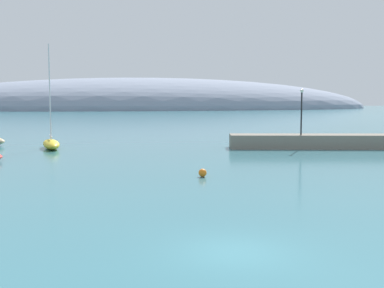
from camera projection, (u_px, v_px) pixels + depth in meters
The scene contains 6 objects.
water at pixel (235, 252), 16.63m from camera, with size 600.00×600.00×0.00m, color #38727F.
breakwater_rocks at pixel (329, 141), 51.34m from camera, with size 21.22×3.14×1.46m, color gray.
distant_ridge at pixel (147, 109), 244.82m from camera, with size 240.35×86.21×31.34m, color gray.
sailboat_yellow_end_of_line at pixel (51, 143), 50.69m from camera, with size 2.55×6.31×10.93m.
mooring_buoy_orange at pixel (203, 173), 32.54m from camera, with size 0.55×0.55×0.55m, color orange.
harbor_lamp_post at pixel (302, 107), 50.25m from camera, with size 0.36×0.36×4.81m.
Camera 1 is at (-4.93, -15.51, 5.29)m, focal length 45.04 mm.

